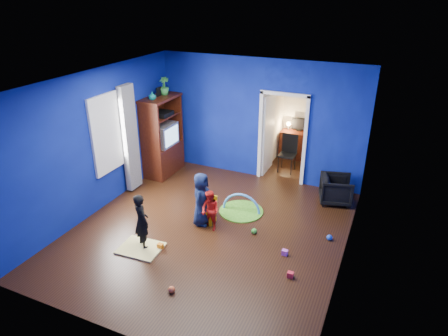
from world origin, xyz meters
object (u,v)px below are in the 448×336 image
at_px(study_desk, 297,145).
at_px(folding_chair, 287,154).
at_px(child_black, 142,221).
at_px(armchair, 336,189).
at_px(toddler_red, 210,211).
at_px(tv_armoire, 162,136).
at_px(kid_chair, 208,211).
at_px(hopper_ball, 205,209).
at_px(play_mat, 241,211).
at_px(vase, 152,96).
at_px(crt_tv, 164,135).
at_px(child_navy, 201,199).

xyz_separation_m(study_desk, folding_chair, (0.00, -0.96, 0.09)).
height_order(child_black, folding_chair, child_black).
relative_size(armchair, study_desk, 0.76).
relative_size(toddler_red, tv_armoire, 0.42).
bearing_deg(kid_chair, hopper_ball, 120.31).
xyz_separation_m(hopper_ball, play_mat, (0.60, 0.49, -0.17)).
xyz_separation_m(toddler_red, study_desk, (0.61, 4.17, -0.03)).
bearing_deg(tv_armoire, hopper_ball, -38.45).
distance_m(study_desk, folding_chair, 0.96).
distance_m(armchair, kid_chair, 2.88).
relative_size(armchair, child_black, 0.63).
height_order(vase, hopper_ball, vase).
xyz_separation_m(crt_tv, play_mat, (2.48, -1.04, -1.01)).
xyz_separation_m(kid_chair, play_mat, (0.46, 0.65, -0.24)).
distance_m(armchair, play_mat, 2.14).
relative_size(tv_armoire, play_mat, 2.12).
height_order(kid_chair, play_mat, kid_chair).
relative_size(child_black, play_mat, 1.15).
relative_size(armchair, folding_chair, 0.73).
bearing_deg(child_black, hopper_ball, -81.16).
height_order(toddler_red, play_mat, toddler_red).
height_order(child_navy, study_desk, child_navy).
bearing_deg(hopper_ball, armchair, 36.46).
height_order(armchair, kid_chair, armchair).
bearing_deg(armchair, kid_chair, 115.84).
height_order(tv_armoire, kid_chair, tv_armoire).
bearing_deg(crt_tv, toddler_red, -40.95).
relative_size(vase, tv_armoire, 0.09).
bearing_deg(folding_chair, child_black, -109.25).
height_order(child_navy, play_mat, child_navy).
relative_size(child_black, kid_chair, 2.12).
distance_m(vase, tv_armoire, 1.11).
bearing_deg(hopper_ball, child_navy, -78.69).
distance_m(vase, play_mat, 3.32).
relative_size(toddler_red, vase, 4.44).
bearing_deg(child_navy, kid_chair, -52.58).
relative_size(vase, folding_chair, 0.20).
bearing_deg(crt_tv, study_desk, 39.43).
bearing_deg(kid_chair, toddler_red, -64.44).
distance_m(child_navy, kid_chair, 0.32).
distance_m(kid_chair, folding_chair, 3.11).
height_order(armchair, hopper_ball, armchair).
xyz_separation_m(crt_tv, hopper_ball, (1.88, -1.52, -0.83)).
xyz_separation_m(armchair, vase, (-4.24, -0.50, 1.75)).
xyz_separation_m(child_navy, study_desk, (0.85, 4.06, -0.17)).
height_order(play_mat, study_desk, study_desk).
bearing_deg(tv_armoire, armchair, 2.67).
distance_m(hopper_ball, folding_chair, 3.00).
height_order(hopper_ball, play_mat, hopper_ball).
bearing_deg(child_navy, crt_tv, 42.19).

